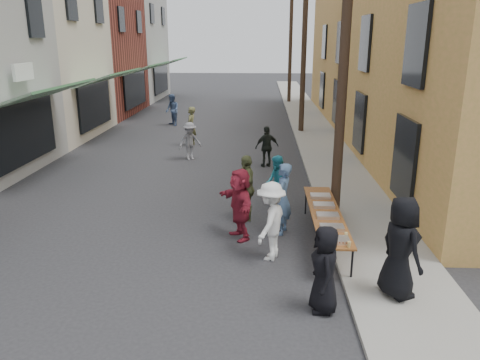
# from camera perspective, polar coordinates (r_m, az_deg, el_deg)

# --- Properties ---
(ground) EXTENTS (120.00, 120.00, 0.00)m
(ground) POSITION_cam_1_polar(r_m,az_deg,el_deg) (10.52, -10.20, -9.71)
(ground) COLOR #28282B
(ground) RESTS_ON ground
(sidewalk) EXTENTS (2.20, 60.00, 0.10)m
(sidewalk) POSITION_cam_1_polar(r_m,az_deg,el_deg) (24.74, 9.05, 5.85)
(sidewalk) COLOR gray
(sidewalk) RESTS_ON ground
(storefront_row) EXTENTS (8.00, 37.00, 9.00)m
(storefront_row) POSITION_cam_1_polar(r_m,az_deg,el_deg) (27.07, -25.05, 14.15)
(storefront_row) COLOR maroon
(storefront_row) RESTS_ON ground
(building_ochre) EXTENTS (10.00, 28.00, 10.00)m
(building_ochre) POSITION_cam_1_polar(r_m,az_deg,el_deg) (24.79, 24.61, 16.14)
(building_ochre) COLOR #B08D3F
(building_ochre) RESTS_ON ground
(utility_pole_near) EXTENTS (0.26, 0.26, 9.00)m
(utility_pole_near) POSITION_cam_1_polar(r_m,az_deg,el_deg) (12.33, 12.66, 15.72)
(utility_pole_near) COLOR #2D2116
(utility_pole_near) RESTS_ON ground
(utility_pole_mid) EXTENTS (0.26, 0.26, 9.00)m
(utility_pole_mid) POSITION_cam_1_polar(r_m,az_deg,el_deg) (24.25, 7.83, 16.27)
(utility_pole_mid) COLOR #2D2116
(utility_pole_mid) RESTS_ON ground
(utility_pole_far) EXTENTS (0.26, 0.26, 9.00)m
(utility_pole_far) POSITION_cam_1_polar(r_m,az_deg,el_deg) (36.22, 6.18, 16.44)
(utility_pole_far) COLOR #2D2116
(utility_pole_far) RESTS_ON ground
(serving_table) EXTENTS (0.70, 4.00, 0.75)m
(serving_table) POSITION_cam_1_polar(r_m,az_deg,el_deg) (11.17, 10.42, -4.12)
(serving_table) COLOR brown
(serving_table) RESTS_ON ground
(catering_tray_sausage) EXTENTS (0.50, 0.33, 0.08)m
(catering_tray_sausage) POSITION_cam_1_polar(r_m,az_deg,el_deg) (9.63, 11.70, -7.17)
(catering_tray_sausage) COLOR maroon
(catering_tray_sausage) RESTS_ON serving_table
(catering_tray_foil_b) EXTENTS (0.50, 0.33, 0.08)m
(catering_tray_foil_b) POSITION_cam_1_polar(r_m,az_deg,el_deg) (10.22, 11.16, -5.70)
(catering_tray_foil_b) COLOR #B2B2B7
(catering_tray_foil_b) RESTS_ON serving_table
(catering_tray_buns) EXTENTS (0.50, 0.33, 0.08)m
(catering_tray_buns) POSITION_cam_1_polar(r_m,az_deg,el_deg) (10.87, 10.65, -4.30)
(catering_tray_buns) COLOR tan
(catering_tray_buns) RESTS_ON serving_table
(catering_tray_foil_d) EXTENTS (0.50, 0.33, 0.08)m
(catering_tray_foil_d) POSITION_cam_1_polar(r_m,az_deg,el_deg) (11.52, 10.19, -3.05)
(catering_tray_foil_d) COLOR #B2B2B7
(catering_tray_foil_d) RESTS_ON serving_table
(catering_tray_buns_end) EXTENTS (0.50, 0.33, 0.08)m
(catering_tray_buns_end) POSITION_cam_1_polar(r_m,az_deg,el_deg) (12.17, 9.79, -1.94)
(catering_tray_buns_end) COLOR tan
(catering_tray_buns_end) RESTS_ON serving_table
(condiment_jar_a) EXTENTS (0.07, 0.07, 0.08)m
(condiment_jar_a) POSITION_cam_1_polar(r_m,az_deg,el_deg) (9.33, 10.62, -7.92)
(condiment_jar_a) COLOR #A57F26
(condiment_jar_a) RESTS_ON serving_table
(condiment_jar_b) EXTENTS (0.07, 0.07, 0.08)m
(condiment_jar_b) POSITION_cam_1_polar(r_m,az_deg,el_deg) (9.42, 10.54, -7.67)
(condiment_jar_b) COLOR #A57F26
(condiment_jar_b) RESTS_ON serving_table
(condiment_jar_c) EXTENTS (0.07, 0.07, 0.08)m
(condiment_jar_c) POSITION_cam_1_polar(r_m,az_deg,el_deg) (9.51, 10.47, -7.42)
(condiment_jar_c) COLOR #A57F26
(condiment_jar_c) RESTS_ON serving_table
(cup_stack) EXTENTS (0.08, 0.08, 0.12)m
(cup_stack) POSITION_cam_1_polar(r_m,az_deg,el_deg) (9.43, 13.14, -7.66)
(cup_stack) COLOR tan
(cup_stack) RESTS_ON serving_table
(guest_front_a) EXTENTS (0.54, 0.80, 1.60)m
(guest_front_a) POSITION_cam_1_polar(r_m,az_deg,el_deg) (8.42, 10.28, -10.67)
(guest_front_a) COLOR black
(guest_front_a) RESTS_ON ground
(guest_front_b) EXTENTS (0.57, 0.73, 1.79)m
(guest_front_b) POSITION_cam_1_polar(r_m,az_deg,el_deg) (11.51, 5.19, -2.30)
(guest_front_b) COLOR #4A688F
(guest_front_b) RESTS_ON ground
(guest_front_c) EXTENTS (0.72, 0.85, 1.54)m
(guest_front_c) POSITION_cam_1_polar(r_m,az_deg,el_deg) (13.24, 4.49, -0.30)
(guest_front_c) COLOR teal
(guest_front_c) RESTS_ON ground
(guest_front_d) EXTENTS (1.01, 1.29, 1.75)m
(guest_front_d) POSITION_cam_1_polar(r_m,az_deg,el_deg) (10.16, 3.76, -5.04)
(guest_front_d) COLOR white
(guest_front_d) RESTS_ON ground
(guest_front_e) EXTENTS (0.64, 1.11, 1.77)m
(guest_front_e) POSITION_cam_1_polar(r_m,az_deg,el_deg) (12.34, 0.79, -0.95)
(guest_front_e) COLOR #596138
(guest_front_e) RESTS_ON ground
(guest_queue_back) EXTENTS (1.15, 1.69, 1.75)m
(guest_queue_back) POSITION_cam_1_polar(r_m,az_deg,el_deg) (11.19, -0.03, -2.92)
(guest_queue_back) COLOR maroon
(guest_queue_back) RESTS_ON ground
(server) EXTENTS (0.94, 1.10, 1.92)m
(server) POSITION_cam_1_polar(r_m,az_deg,el_deg) (8.96, 18.99, -7.77)
(server) COLOR black
(server) RESTS_ON sidewalk
(passerby_left) EXTENTS (1.13, 1.02, 1.52)m
(passerby_left) POSITION_cam_1_polar(r_m,az_deg,el_deg) (18.79, -6.12, 4.73)
(passerby_left) COLOR slate
(passerby_left) RESTS_ON ground
(passerby_mid) EXTENTS (0.98, 0.65, 1.55)m
(passerby_mid) POSITION_cam_1_polar(r_m,az_deg,el_deg) (17.64, 3.30, 4.07)
(passerby_mid) COLOR black
(passerby_mid) RESTS_ON ground
(passerby_right) EXTENTS (0.52, 0.70, 1.77)m
(passerby_right) POSITION_cam_1_polar(r_m,az_deg,el_deg) (21.33, -5.99, 6.52)
(passerby_right) COLOR brown
(passerby_right) RESTS_ON ground
(passerby_far) EXTENTS (1.02, 1.07, 1.74)m
(passerby_far) POSITION_cam_1_polar(r_m,az_deg,el_deg) (26.63, -8.26, 8.45)
(passerby_far) COLOR #49618D
(passerby_far) RESTS_ON ground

